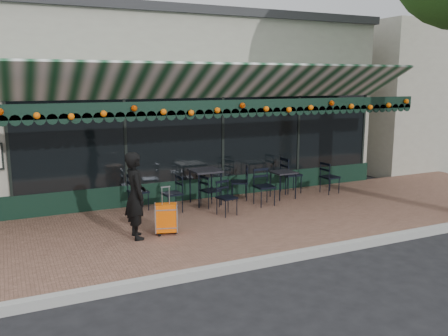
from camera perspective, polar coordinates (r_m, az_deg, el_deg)
name	(u,v)px	position (r m, az deg, el deg)	size (l,w,h in m)	color
ground	(247,267)	(7.94, 2.81, -11.77)	(80.00, 80.00, 0.00)	black
sidewalk	(201,228)	(9.62, -2.80, -7.24)	(18.00, 4.00, 0.15)	brown
curb	(250,264)	(7.85, 3.10, -11.46)	(18.00, 0.16, 0.15)	#9E9E99
restaurant_building	(127,105)	(14.74, -11.59, 7.49)	(12.00, 9.60, 4.50)	gray
neighbor_building_right	(433,94)	(21.92, 23.83, 8.10)	(12.00, 8.00, 4.80)	#A7A493
woman	(136,195)	(8.75, -10.59, -3.27)	(0.58, 0.38, 1.60)	black
suitcase	(166,218)	(9.00, -6.97, -6.03)	(0.45, 0.33, 0.91)	#F35B07
cafe_table_a	(283,174)	(11.65, 7.13, -0.74)	(0.54, 0.54, 0.66)	black
cafe_table_b	(205,173)	(11.00, -2.26, -0.61)	(0.66, 0.66, 0.82)	black
chair_a_left	(239,182)	(11.48, 1.84, -1.74)	(0.42, 0.42, 0.83)	black
chair_a_right	(291,175)	(12.27, 8.07, -0.82)	(0.46, 0.46, 0.92)	black
chair_a_front	(264,187)	(10.97, 4.87, -2.29)	(0.43, 0.43, 0.86)	black
chair_a_extra	(330,177)	(12.40, 12.62, -1.10)	(0.41, 0.41, 0.82)	black
chair_b_left	(172,194)	(10.42, -6.27, -3.13)	(0.41, 0.41, 0.81)	black
chair_b_right	(210,191)	(10.80, -1.68, -2.76)	(0.37, 0.37, 0.75)	black
chair_b_front	(227,198)	(10.14, 0.34, -3.64)	(0.38, 0.38, 0.75)	black
chair_solo	(138,192)	(10.69, -10.29, -2.86)	(0.41, 0.41, 0.82)	black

